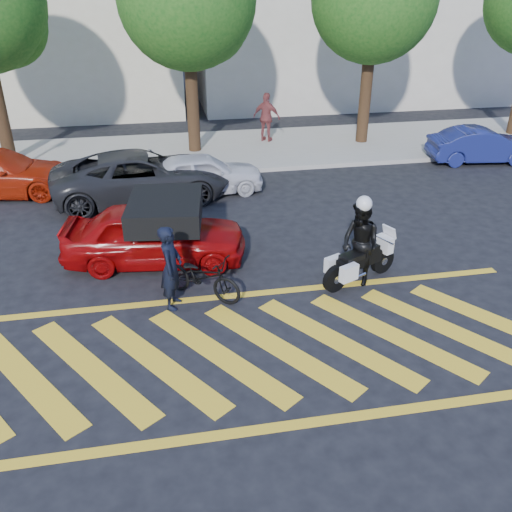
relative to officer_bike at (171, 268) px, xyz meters
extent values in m
plane|color=black|center=(1.30, -1.76, -0.89)|extent=(90.00, 90.00, 0.00)
cube|color=#9E998E|center=(1.30, 10.24, -0.81)|extent=(60.00, 5.00, 0.15)
cube|color=yellow|center=(-2.60, -1.76, -0.88)|extent=(2.43, 3.21, 0.01)
cube|color=yellow|center=(-1.50, -1.76, -0.88)|extent=(2.43, 3.21, 0.01)
cube|color=yellow|center=(-0.40, -1.76, -0.88)|extent=(2.43, 3.21, 0.01)
cube|color=yellow|center=(0.70, -1.76, -0.88)|extent=(2.43, 3.21, 0.01)
cube|color=yellow|center=(1.80, -1.76, -0.88)|extent=(2.43, 3.21, 0.01)
cube|color=yellow|center=(2.90, -1.76, -0.88)|extent=(2.43, 3.21, 0.01)
cube|color=yellow|center=(4.00, -1.76, -0.88)|extent=(2.43, 3.21, 0.01)
cube|color=yellow|center=(5.10, -1.76, -0.88)|extent=(2.43, 3.21, 0.01)
cube|color=yellow|center=(6.20, -1.76, -0.88)|extent=(2.43, 3.21, 0.01)
cube|color=yellow|center=(1.30, -3.66, -0.88)|extent=(12.00, 0.20, 0.01)
cube|color=yellow|center=(1.30, 0.14, -0.88)|extent=(12.00, 0.20, 0.01)
sphere|color=#195215|center=(-4.60, 10.54, 3.64)|extent=(2.73, 2.73, 2.73)
cylinder|color=black|center=(1.30, 10.24, 1.11)|extent=(0.44, 0.44, 4.00)
sphere|color=#195215|center=(1.90, 10.54, 3.69)|extent=(2.99, 2.99, 2.99)
cylinder|color=black|center=(7.80, 10.24, 1.11)|extent=(0.44, 0.44, 4.00)
sphere|color=#195215|center=(8.40, 10.54, 3.66)|extent=(2.86, 2.86, 2.86)
imported|color=black|center=(0.00, 0.00, 0.00)|extent=(0.58, 0.74, 1.77)
imported|color=black|center=(0.60, 0.24, -0.40)|extent=(1.86, 1.63, 0.97)
cylinder|color=black|center=(3.41, -0.06, -0.58)|extent=(0.60, 0.37, 0.60)
cylinder|color=silver|center=(3.41, -0.06, -0.58)|extent=(0.23, 0.21, 0.18)
cylinder|color=black|center=(4.71, 0.53, -0.58)|extent=(0.60, 0.37, 0.60)
cylinder|color=silver|center=(4.71, 0.53, -0.58)|extent=(0.23, 0.21, 0.18)
cube|color=black|center=(4.02, 0.22, -0.36)|extent=(1.14, 0.69, 0.27)
cube|color=black|center=(4.27, 0.33, -0.17)|extent=(0.49, 0.42, 0.20)
cube|color=black|center=(3.81, 0.12, -0.19)|extent=(0.59, 0.49, 0.11)
cube|color=silver|center=(4.71, 0.53, -0.17)|extent=(0.34, 0.43, 0.37)
cube|color=silver|center=(3.44, 0.22, -0.38)|extent=(0.44, 0.32, 0.35)
cube|color=silver|center=(3.64, -0.22, -0.38)|extent=(0.44, 0.32, 0.35)
imported|color=black|center=(4.01, 0.24, 0.04)|extent=(1.02, 1.11, 1.86)
imported|color=#950607|center=(-0.30, 1.97, -0.18)|extent=(4.34, 2.18, 1.42)
imported|color=black|center=(-0.60, 6.04, -0.17)|extent=(5.36, 2.86, 1.43)
imported|color=silver|center=(1.20, 6.19, -0.26)|extent=(3.79, 1.80, 1.25)
imported|color=navy|center=(11.20, 7.44, -0.28)|extent=(3.79, 1.72, 1.21)
imported|color=brown|center=(4.15, 10.94, 0.18)|extent=(1.15, 0.96, 1.84)
camera|label=1|loc=(-0.05, -9.49, 5.22)|focal=38.00mm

